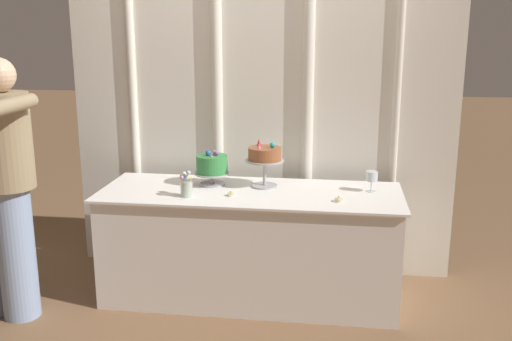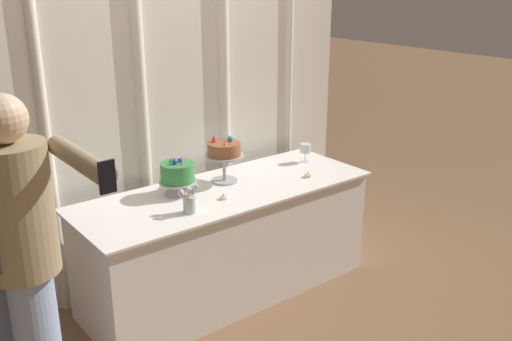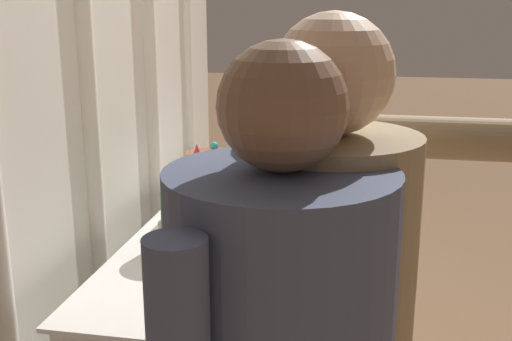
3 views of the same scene
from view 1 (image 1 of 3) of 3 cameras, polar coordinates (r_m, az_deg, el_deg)
The scene contains 10 objects.
ground_plane at distance 4.07m, azimuth -0.74°, elevation -12.63°, with size 24.00×24.00×0.00m, color #846042.
draped_curtain at distance 4.26m, azimuth 0.33°, elevation 8.24°, with size 2.80×0.16×2.64m.
cake_table at distance 4.00m, azimuth -0.54°, elevation -7.18°, with size 1.99×0.73×0.75m.
cake_display_nearleft at distance 4.02m, azimuth -4.29°, elevation 0.45°, with size 0.24×0.24×0.24m.
cake_display_nearright at distance 3.94m, azimuth 0.85°, elevation 1.34°, with size 0.26×0.26×0.32m.
wine_glass at distance 3.92m, azimuth 11.15°, elevation -0.60°, with size 0.08×0.08×0.14m.
flower_vase at distance 3.77m, azimuth -6.78°, elevation -1.42°, with size 0.09×0.12×0.18m.
tealight_far_left at distance 3.78m, azimuth -2.46°, elevation -2.34°, with size 0.05×0.05×0.04m.
tealight_near_left at distance 3.69m, azimuth 8.02°, elevation -2.84°, with size 0.05×0.05×0.04m.
guest_man_pink_jacket at distance 3.87m, azimuth -22.90°, elevation -0.76°, with size 0.48×0.69×1.64m.
Camera 1 is at (0.55, -3.59, 1.83)m, focal length 41.26 mm.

